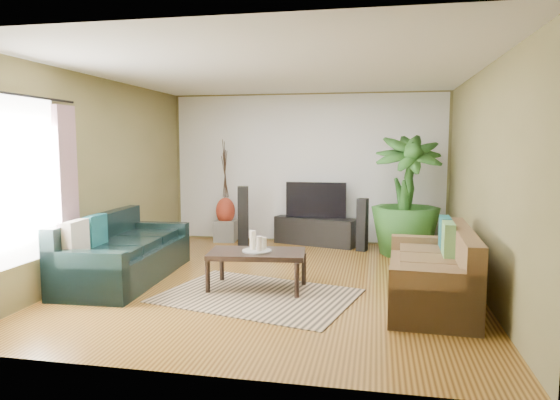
% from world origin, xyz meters
% --- Properties ---
extents(floor, '(5.50, 5.50, 0.00)m').
position_xyz_m(floor, '(0.00, 0.00, 0.00)').
color(floor, olive).
rests_on(floor, ground).
extents(ceiling, '(5.50, 5.50, 0.00)m').
position_xyz_m(ceiling, '(0.00, 0.00, 2.70)').
color(ceiling, white).
rests_on(ceiling, ground).
extents(wall_back, '(5.00, 0.00, 5.00)m').
position_xyz_m(wall_back, '(0.00, 2.75, 1.35)').
color(wall_back, olive).
rests_on(wall_back, ground).
extents(wall_front, '(5.00, 0.00, 5.00)m').
position_xyz_m(wall_front, '(0.00, -2.75, 1.35)').
color(wall_front, olive).
rests_on(wall_front, ground).
extents(wall_left, '(0.00, 5.50, 5.50)m').
position_xyz_m(wall_left, '(-2.50, 0.00, 1.35)').
color(wall_left, olive).
rests_on(wall_left, ground).
extents(wall_right, '(0.00, 5.50, 5.50)m').
position_xyz_m(wall_right, '(2.50, 0.00, 1.35)').
color(wall_right, olive).
rests_on(wall_right, ground).
extents(backwall_panel, '(4.90, 0.00, 4.90)m').
position_xyz_m(backwall_panel, '(0.00, 2.74, 1.35)').
color(backwall_panel, white).
rests_on(backwall_panel, ground).
extents(window_pane, '(0.00, 1.80, 1.80)m').
position_xyz_m(window_pane, '(-2.48, -1.60, 1.40)').
color(window_pane, white).
rests_on(window_pane, ground).
extents(curtain_far, '(0.08, 0.35, 2.20)m').
position_xyz_m(curtain_far, '(-2.43, -0.85, 1.15)').
color(curtain_far, gray).
rests_on(curtain_far, ground).
extents(curtain_rod, '(0.03, 1.90, 0.03)m').
position_xyz_m(curtain_rod, '(-2.43, -1.60, 2.30)').
color(curtain_rod, black).
rests_on(curtain_rod, ground).
extents(sofa_left, '(1.08, 2.31, 0.85)m').
position_xyz_m(sofa_left, '(-1.98, -0.27, 0.42)').
color(sofa_left, black).
rests_on(sofa_left, floor).
extents(sofa_right, '(0.96, 1.99, 0.85)m').
position_xyz_m(sofa_right, '(1.87, -0.55, 0.42)').
color(sofa_right, brown).
rests_on(sofa_right, floor).
extents(area_rug, '(2.51, 2.04, 0.01)m').
position_xyz_m(area_rug, '(-0.10, -0.68, 0.01)').
color(area_rug, tan).
rests_on(area_rug, floor).
extents(coffee_table, '(1.23, 0.76, 0.48)m').
position_xyz_m(coffee_table, '(-0.17, -0.41, 0.24)').
color(coffee_table, black).
rests_on(coffee_table, floor).
extents(candle_tray, '(0.36, 0.36, 0.02)m').
position_xyz_m(candle_tray, '(-0.17, -0.41, 0.49)').
color(candle_tray, gray).
rests_on(candle_tray, coffee_table).
extents(candle_tall, '(0.07, 0.07, 0.23)m').
position_xyz_m(candle_tall, '(-0.23, -0.38, 0.61)').
color(candle_tall, '#EEE3C9').
rests_on(candle_tall, candle_tray).
extents(candle_mid, '(0.07, 0.07, 0.18)m').
position_xyz_m(candle_mid, '(-0.13, -0.45, 0.58)').
color(candle_mid, beige).
rests_on(candle_mid, candle_tray).
extents(candle_short, '(0.07, 0.07, 0.15)m').
position_xyz_m(candle_short, '(-0.10, -0.35, 0.57)').
color(candle_short, beige).
rests_on(candle_short, candle_tray).
extents(tv_stand, '(1.52, 0.82, 0.49)m').
position_xyz_m(tv_stand, '(0.20, 2.50, 0.24)').
color(tv_stand, black).
rests_on(tv_stand, floor).
extents(television, '(1.07, 0.06, 0.63)m').
position_xyz_m(television, '(0.20, 2.50, 0.80)').
color(television, black).
rests_on(television, tv_stand).
extents(speaker_left, '(0.24, 0.25, 1.05)m').
position_xyz_m(speaker_left, '(-1.04, 2.14, 0.53)').
color(speaker_left, black).
rests_on(speaker_left, floor).
extents(speaker_right, '(0.20, 0.22, 0.89)m').
position_xyz_m(speaker_right, '(1.03, 2.12, 0.44)').
color(speaker_right, black).
rests_on(speaker_right, floor).
extents(potted_plant, '(1.19, 1.19, 1.94)m').
position_xyz_m(potted_plant, '(1.72, 1.95, 0.97)').
color(potted_plant, '#24541C').
rests_on(potted_plant, floor).
extents(plant_pot, '(0.36, 0.36, 0.28)m').
position_xyz_m(plant_pot, '(1.72, 1.95, 0.14)').
color(plant_pot, black).
rests_on(plant_pot, floor).
extents(pedestal, '(0.42, 0.42, 0.39)m').
position_xyz_m(pedestal, '(-1.48, 2.50, 0.19)').
color(pedestal, gray).
rests_on(pedestal, floor).
extents(vase, '(0.35, 0.35, 0.49)m').
position_xyz_m(vase, '(-1.48, 2.50, 0.56)').
color(vase, maroon).
rests_on(vase, pedestal).
extents(side_table, '(0.57, 0.57, 0.48)m').
position_xyz_m(side_table, '(-2.18, 0.24, 0.24)').
color(side_table, brown).
rests_on(side_table, floor).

